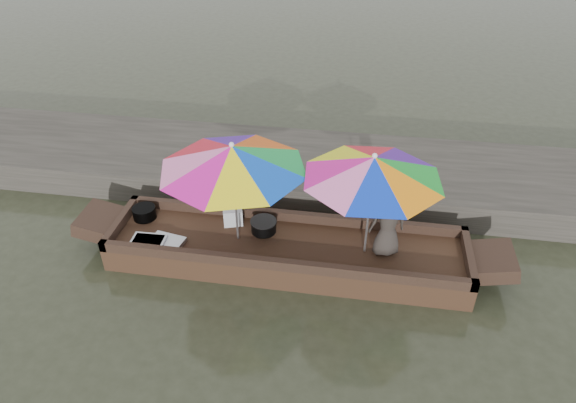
# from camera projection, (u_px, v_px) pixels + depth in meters

# --- Properties ---
(water) EXTENTS (80.00, 80.00, 0.00)m
(water) POSITION_uv_depth(u_px,v_px,m) (287.00, 262.00, 7.49)
(water) COLOR #292D1D
(water) RESTS_ON ground
(dock) EXTENTS (22.00, 2.20, 0.50)m
(dock) POSITION_uv_depth(u_px,v_px,m) (307.00, 170.00, 9.13)
(dock) COLOR #2D2B26
(dock) RESTS_ON ground
(boat_hull) EXTENTS (5.08, 1.20, 0.35)m
(boat_hull) POSITION_uv_depth(u_px,v_px,m) (287.00, 252.00, 7.39)
(boat_hull) COLOR #3A2215
(boat_hull) RESTS_ON water
(cooking_pot) EXTENTS (0.35, 0.35, 0.18)m
(cooking_pot) POSITION_uv_depth(u_px,v_px,m) (144.00, 213.00, 7.74)
(cooking_pot) COLOR black
(cooking_pot) RESTS_ON boat_hull
(tray_crayfish) EXTENTS (0.49, 0.35, 0.09)m
(tray_crayfish) POSITION_uv_depth(u_px,v_px,m) (148.00, 242.00, 7.23)
(tray_crayfish) COLOR silver
(tray_crayfish) RESTS_ON boat_hull
(tray_scallop) EXTENTS (0.53, 0.41, 0.06)m
(tray_scallop) POSITION_uv_depth(u_px,v_px,m) (166.00, 242.00, 7.26)
(tray_scallop) COLOR silver
(tray_scallop) RESTS_ON boat_hull
(charcoal_grill) EXTENTS (0.36, 0.36, 0.17)m
(charcoal_grill) POSITION_uv_depth(u_px,v_px,m) (264.00, 226.00, 7.47)
(charcoal_grill) COLOR black
(charcoal_grill) RESTS_ON boat_hull
(supply_bag) EXTENTS (0.33, 0.30, 0.26)m
(supply_bag) POSITION_uv_depth(u_px,v_px,m) (233.00, 216.00, 7.60)
(supply_bag) COLOR silver
(supply_bag) RESTS_ON boat_hull
(vendor) EXTENTS (0.57, 0.45, 1.01)m
(vendor) POSITION_uv_depth(u_px,v_px,m) (388.00, 222.00, 6.85)
(vendor) COLOR #2F2A25
(vendor) RESTS_ON boat_hull
(umbrella_bow) EXTENTS (2.18, 2.18, 1.55)m
(umbrella_bow) POSITION_uv_depth(u_px,v_px,m) (235.00, 193.00, 6.94)
(umbrella_bow) COLOR green
(umbrella_bow) RESTS_ON boat_hull
(umbrella_stern) EXTENTS (2.32, 2.32, 1.55)m
(umbrella_stern) POSITION_uv_depth(u_px,v_px,m) (369.00, 205.00, 6.70)
(umbrella_stern) COLOR green
(umbrella_stern) RESTS_ON boat_hull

